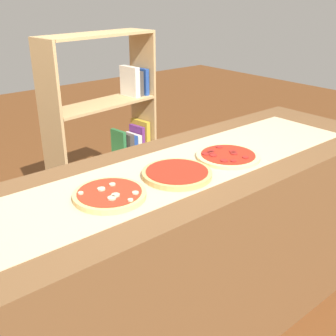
{
  "coord_description": "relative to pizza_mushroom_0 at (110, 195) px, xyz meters",
  "views": [
    {
      "loc": [
        -1.02,
        -1.23,
        1.66
      ],
      "look_at": [
        0.0,
        0.0,
        0.97
      ],
      "focal_mm": 43.9,
      "sensor_mm": 36.0,
      "label": 1
    }
  ],
  "objects": [
    {
      "name": "counter",
      "position": [
        0.32,
        0.04,
        -0.49
      ],
      "size": [
        2.52,
        0.72,
        0.95
      ],
      "primitive_type": "cube",
      "color": "brown",
      "rests_on": "ground_plane"
    },
    {
      "name": "parchment_paper",
      "position": [
        0.32,
        0.04,
        -0.01
      ],
      "size": [
        2.07,
        0.44,
        0.0
      ],
      "primitive_type": "cube",
      "color": "tan",
      "rests_on": "counter"
    },
    {
      "name": "pizza_mushroom_0",
      "position": [
        0.0,
        0.0,
        0.0
      ],
      "size": [
        0.27,
        0.27,
        0.03
      ],
      "color": "#DBB26B",
      "rests_on": "parchment_paper"
    },
    {
      "name": "pizza_plain_1",
      "position": [
        0.32,
        -0.02,
        0.0
      ],
      "size": [
        0.29,
        0.29,
        0.02
      ],
      "color": "tan",
      "rests_on": "parchment_paper"
    },
    {
      "name": "pizza_pepperoni_2",
      "position": [
        0.63,
        -0.01,
        -0.0
      ],
      "size": [
        0.29,
        0.29,
        0.02
      ],
      "color": "#E5C17F",
      "rests_on": "parchment_paper"
    },
    {
      "name": "bookshelf",
      "position": [
        0.83,
        1.27,
        -0.35
      ],
      "size": [
        0.86,
        0.36,
        1.41
      ],
      "color": "tan",
      "rests_on": "ground_plane"
    }
  ]
}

